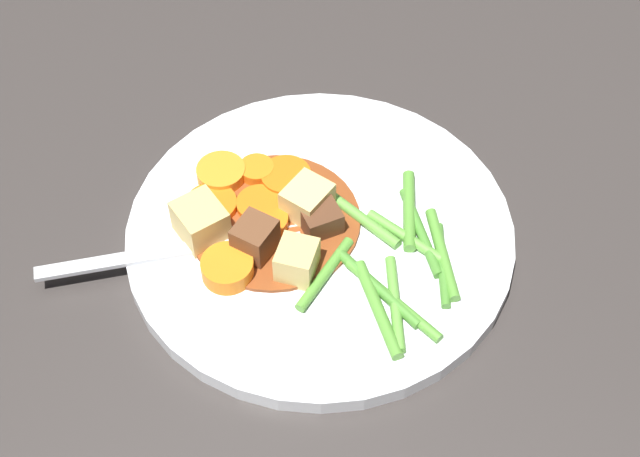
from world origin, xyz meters
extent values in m
plane|color=#383330|center=(0.00, 0.00, 0.00)|extent=(3.00, 3.00, 0.00)
cylinder|color=white|center=(0.00, 0.00, 0.01)|extent=(0.26, 0.26, 0.01)
cylinder|color=brown|center=(0.03, 0.01, 0.01)|extent=(0.12, 0.12, 0.00)
cylinder|color=orange|center=(0.08, -0.01, 0.02)|extent=(0.03, 0.03, 0.01)
cylinder|color=orange|center=(0.04, 0.00, 0.02)|extent=(0.04, 0.04, 0.01)
cylinder|color=orange|center=(0.07, 0.01, 0.02)|extent=(0.04, 0.04, 0.01)
cylinder|color=orange|center=(0.04, -0.03, 0.02)|extent=(0.05, 0.05, 0.01)
cylinder|color=orange|center=(0.06, -0.03, 0.02)|extent=(0.03, 0.03, 0.01)
cylinder|color=orange|center=(0.03, 0.01, 0.02)|extent=(0.03, 0.03, 0.01)
cylinder|color=orange|center=(0.04, 0.06, 0.02)|extent=(0.05, 0.05, 0.01)
cube|color=#E5CC7A|center=(0.01, -0.01, 0.03)|extent=(0.03, 0.04, 0.02)
cube|color=#DBBC6B|center=(0.00, 0.04, 0.03)|extent=(0.03, 0.03, 0.02)
cube|color=#DBBC6B|center=(0.07, 0.03, 0.03)|extent=(0.04, 0.04, 0.03)
cube|color=#56331E|center=(0.00, 0.00, 0.02)|extent=(0.03, 0.03, 0.02)
cube|color=brown|center=(0.03, 0.03, 0.03)|extent=(0.03, 0.03, 0.03)
cylinder|color=#599E38|center=(-0.07, 0.04, 0.02)|extent=(0.08, 0.04, 0.01)
cylinder|color=#599E38|center=(-0.06, 0.05, 0.02)|extent=(0.05, 0.06, 0.01)
cylinder|color=#4C8E33|center=(-0.05, 0.03, 0.02)|extent=(0.07, 0.04, 0.01)
cylinder|color=#4C8E33|center=(-0.06, -0.02, 0.02)|extent=(0.05, 0.06, 0.01)
cylinder|color=#66AD42|center=(-0.07, 0.04, 0.02)|extent=(0.04, 0.07, 0.01)
cylinder|color=#66AD42|center=(-0.02, -0.02, 0.02)|extent=(0.06, 0.03, 0.01)
cylinder|color=#599E38|center=(-0.02, 0.04, 0.02)|extent=(0.02, 0.06, 0.01)
cylinder|color=#4C8E33|center=(-0.09, 0.00, 0.02)|extent=(0.03, 0.06, 0.01)
cylinder|color=#66AD42|center=(-0.06, -0.01, 0.02)|extent=(0.06, 0.03, 0.01)
cylinder|color=#599E38|center=(-0.08, -0.01, 0.02)|extent=(0.04, 0.07, 0.01)
cylinder|color=#599E38|center=(-0.05, -0.03, 0.02)|extent=(0.03, 0.06, 0.01)
cube|color=silver|center=(0.11, 0.07, 0.01)|extent=(0.10, 0.07, 0.00)
cube|color=silver|center=(0.05, 0.04, 0.01)|extent=(0.03, 0.03, 0.00)
cylinder|color=silver|center=(0.02, 0.03, 0.01)|extent=(0.04, 0.03, 0.00)
cylinder|color=silver|center=(0.03, 0.02, 0.01)|extent=(0.04, 0.03, 0.00)
cylinder|color=silver|center=(0.03, 0.02, 0.01)|extent=(0.04, 0.03, 0.00)
cylinder|color=silver|center=(0.03, 0.01, 0.01)|extent=(0.04, 0.03, 0.00)
camera|label=1|loc=(-0.15, 0.36, 0.50)|focal=51.92mm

